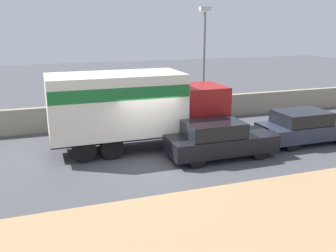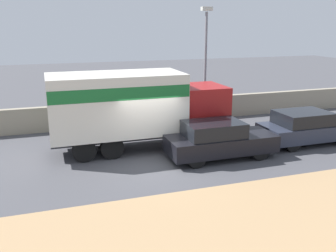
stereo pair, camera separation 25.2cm
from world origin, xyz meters
The scene contains 7 objects.
ground_plane centered at (0.00, 0.00, 0.00)m, with size 80.00×80.00×0.00m, color #47474C.
dirt_shoulder_foreground centered at (0.00, -5.42, 0.02)m, with size 60.00×5.02×0.04m.
stone_wall_backdrop centered at (0.00, 5.90, 0.64)m, with size 60.00×0.35×1.28m.
street_lamp centered at (4.20, 4.77, 3.60)m, with size 0.56×0.28×6.13m.
box_truck centered at (-0.39, 1.88, 1.97)m, with size 7.63×2.59×3.33m.
car_hatchback centered at (2.62, -0.34, 0.77)m, with size 4.44×1.73×1.54m.
car_sedan_second centered at (7.26, 0.17, 0.76)m, with size 4.43×1.86×1.51m.
Camera 1 is at (-4.10, -13.30, 5.34)m, focal length 40.00 mm.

